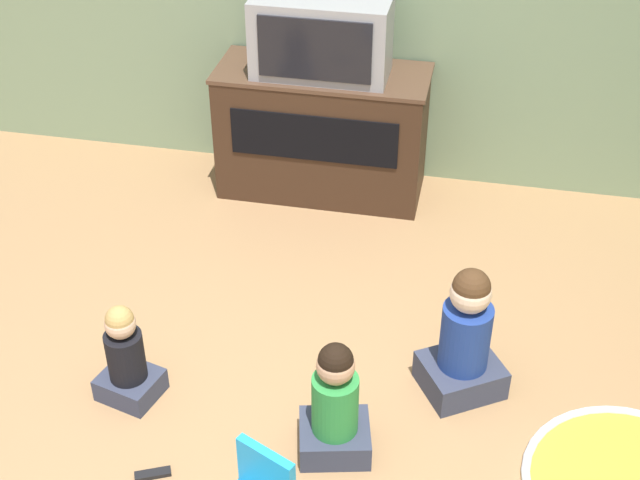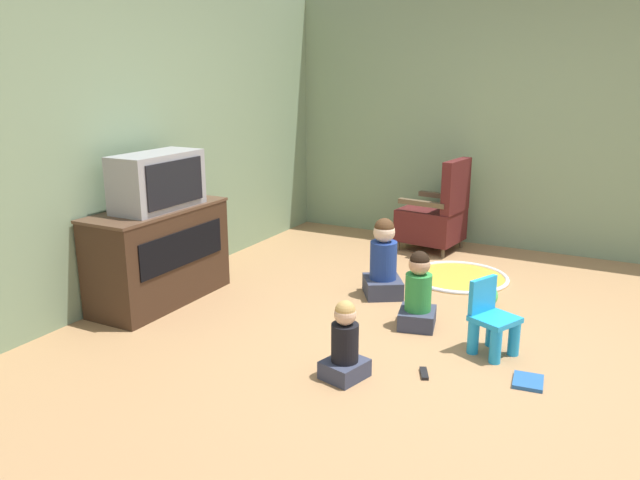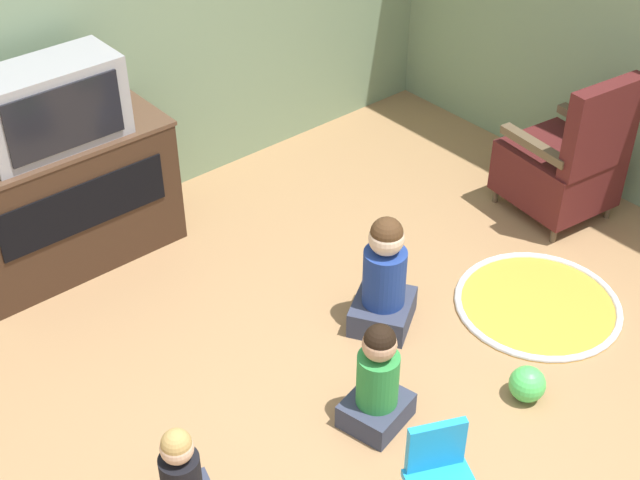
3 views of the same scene
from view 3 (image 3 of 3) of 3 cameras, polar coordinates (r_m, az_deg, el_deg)
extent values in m
plane|color=#9E754C|center=(4.14, 4.13, -13.68)|extent=(30.00, 30.00, 0.00)
cube|color=gray|center=(5.09, -17.30, 13.66)|extent=(5.73, 0.12, 2.65)
cube|color=#382316|center=(5.17, -15.99, 2.43)|extent=(1.21, 0.50, 0.78)
cube|color=#503626|center=(4.98, -16.71, 6.04)|extent=(1.23, 0.51, 0.02)
cube|color=black|center=(4.92, -14.83, 2.08)|extent=(0.97, 0.01, 0.28)
cube|color=#939399|center=(4.84, -16.99, 8.25)|extent=(0.76, 0.35, 0.44)
cube|color=black|center=(4.69, -16.01, 7.50)|extent=(0.62, 0.02, 0.35)
cylinder|color=brown|center=(6.04, 14.41, 4.14)|extent=(0.04, 0.04, 0.10)
cylinder|color=brown|center=(5.75, 11.18, 2.86)|extent=(0.04, 0.04, 0.10)
cylinder|color=brown|center=(5.78, 17.93, 1.81)|extent=(0.04, 0.04, 0.10)
cylinder|color=brown|center=(5.47, 14.73, 0.34)|extent=(0.04, 0.04, 0.10)
cube|color=#4C1919|center=(5.64, 14.90, 4.18)|extent=(0.61, 0.66, 0.34)
cube|color=#4C1919|center=(5.28, 17.61, 6.87)|extent=(0.52, 0.16, 0.54)
cube|color=brown|center=(5.66, 16.99, 7.13)|extent=(0.13, 0.51, 0.05)
cube|color=brown|center=(5.35, 13.57, 5.90)|extent=(0.13, 0.51, 0.05)
cube|color=#1E99DB|center=(3.69, 7.44, -12.91)|extent=(0.24, 0.14, 0.24)
cylinder|color=gold|center=(5.00, 13.75, -4.04)|extent=(0.90, 0.90, 0.01)
torus|color=silver|center=(5.00, 13.76, -3.99)|extent=(0.90, 0.90, 0.04)
cube|color=#33384C|center=(4.23, 3.60, -10.82)|extent=(0.35, 0.32, 0.13)
cylinder|color=#2D8C3F|center=(4.09, 3.71, -8.88)|extent=(0.20, 0.20, 0.28)
sphere|color=tan|center=(3.94, 3.83, -6.69)|extent=(0.16, 0.16, 0.16)
sphere|color=black|center=(3.92, 3.85, -6.39)|extent=(0.15, 0.15, 0.15)
cylinder|color=black|center=(3.80, -8.87, -14.83)|extent=(0.17, 0.17, 0.24)
sphere|color=#D8AD8C|center=(3.65, -9.15, -13.00)|extent=(0.14, 0.14, 0.14)
sphere|color=tan|center=(3.64, -9.18, -12.75)|extent=(0.13, 0.13, 0.13)
cube|color=#33384C|center=(4.72, 4.02, -4.60)|extent=(0.45, 0.44, 0.15)
cylinder|color=navy|center=(4.57, 4.14, -2.38)|extent=(0.22, 0.22, 0.32)
sphere|color=beige|center=(4.42, 4.28, 0.11)|extent=(0.18, 0.18, 0.18)
sphere|color=#472D19|center=(4.40, 4.29, 0.44)|extent=(0.17, 0.17, 0.17)
sphere|color=#4CCC59|center=(4.42, 13.13, -8.97)|extent=(0.18, 0.18, 0.18)
camera|label=1|loc=(2.58, 63.81, 11.96)|focal=50.00mm
camera|label=2|loc=(2.56, -87.60, -37.91)|focal=35.00mm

